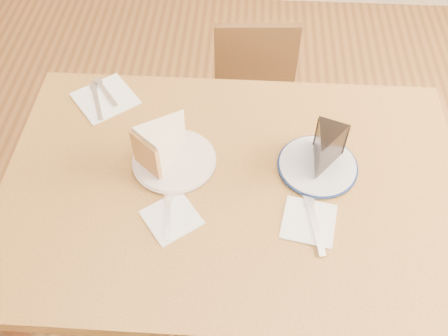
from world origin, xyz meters
TOP-DOWN VIEW (x-y plane):
  - ground at (0.00, 0.00)m, footprint 4.00×4.00m
  - table at (0.00, 0.00)m, footprint 1.20×0.80m
  - chair_far at (0.06, 0.59)m, footprint 0.39×0.39m
  - plate_cream at (-0.16, 0.06)m, footprint 0.21×0.21m
  - plate_navy at (0.22, 0.07)m, footprint 0.20×0.20m
  - carrot_cake at (-0.18, 0.08)m, footprint 0.16×0.16m
  - chocolate_cake at (0.23, 0.07)m, footprint 0.12×0.14m
  - napkin_cream at (-0.14, -0.11)m, footprint 0.17×0.17m
  - napkin_navy at (0.19, -0.10)m, footprint 0.15×0.15m
  - napkin_spare at (-0.39, 0.29)m, footprint 0.22×0.22m
  - fork_cream at (-0.15, -0.11)m, footprint 0.03×0.14m
  - knife_navy at (0.21, -0.12)m, footprint 0.04×0.17m
  - fork_spare at (-0.40, 0.31)m, footprint 0.09×0.12m
  - knife_spare at (-0.42, 0.27)m, footprint 0.07×0.15m

SIDE VIEW (x-z plane):
  - ground at x=0.00m, z-range 0.00..0.00m
  - chair_far at x=0.06m, z-range 0.04..0.78m
  - table at x=0.00m, z-range 0.28..1.03m
  - napkin_cream at x=-0.14m, z-range 0.75..0.75m
  - napkin_navy at x=0.19m, z-range 0.75..0.75m
  - napkin_spare at x=-0.39m, z-range 0.75..0.75m
  - plate_cream at x=-0.16m, z-range 0.75..0.76m
  - plate_navy at x=0.22m, z-range 0.75..0.76m
  - fork_cream at x=-0.15m, z-range 0.75..0.76m
  - knife_navy at x=0.21m, z-range 0.75..0.76m
  - fork_spare at x=-0.40m, z-range 0.75..0.76m
  - knife_spare at x=-0.42m, z-range 0.75..0.76m
  - chocolate_cake at x=0.23m, z-range 0.76..0.86m
  - carrot_cake at x=-0.18m, z-range 0.76..0.87m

